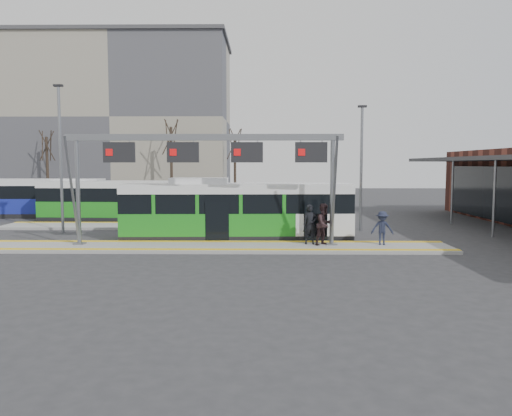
# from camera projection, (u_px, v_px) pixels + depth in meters

# --- Properties ---
(ground) EXTENTS (120.00, 120.00, 0.00)m
(ground) POSITION_uv_depth(u_px,v_px,m) (215.00, 248.00, 23.40)
(ground) COLOR #2D2D30
(ground) RESTS_ON ground
(platform_main) EXTENTS (22.00, 3.00, 0.15)m
(platform_main) POSITION_uv_depth(u_px,v_px,m) (215.00, 247.00, 23.39)
(platform_main) COLOR gray
(platform_main) RESTS_ON ground
(platform_second) EXTENTS (20.00, 3.00, 0.15)m
(platform_second) POSITION_uv_depth(u_px,v_px,m) (164.00, 226.00, 31.41)
(platform_second) COLOR gray
(platform_second) RESTS_ON ground
(tactile_main) EXTENTS (22.00, 2.65, 0.02)m
(tactile_main) POSITION_uv_depth(u_px,v_px,m) (215.00, 245.00, 23.38)
(tactile_main) COLOR yellow
(tactile_main) RESTS_ON platform_main
(tactile_second) EXTENTS (20.00, 0.35, 0.02)m
(tactile_second) POSITION_uv_depth(u_px,v_px,m) (167.00, 222.00, 32.55)
(tactile_second) COLOR yellow
(tactile_second) RESTS_ON platform_second
(gantry) EXTENTS (13.00, 1.68, 5.20)m
(gantry) POSITION_uv_depth(u_px,v_px,m) (207.00, 157.00, 23.28)
(gantry) COLOR slate
(gantry) RESTS_ON platform_main
(apartment_block) EXTENTS (24.50, 12.50, 18.40)m
(apartment_block) POSITION_uv_depth(u_px,v_px,m) (125.00, 119.00, 58.64)
(apartment_block) COLOR gray
(apartment_block) RESTS_ON ground
(hero_bus) EXTENTS (11.88, 2.92, 3.25)m
(hero_bus) POSITION_uv_depth(u_px,v_px,m) (237.00, 211.00, 26.01)
(hero_bus) COLOR black
(hero_bus) RESTS_ON ground
(bg_bus_green) EXTENTS (11.28, 2.99, 2.79)m
(bg_bus_green) POSITION_uv_depth(u_px,v_px,m) (121.00, 201.00, 34.82)
(bg_bus_green) COLOR black
(bg_bus_green) RESTS_ON ground
(bg_bus_blue) EXTENTS (11.04, 2.79, 2.86)m
(bg_bus_blue) POSITION_uv_depth(u_px,v_px,m) (28.00, 198.00, 37.34)
(bg_bus_blue) COLOR black
(bg_bus_blue) RESTS_ON ground
(passenger_a) EXTENTS (0.72, 0.51, 1.89)m
(passenger_a) POSITION_uv_depth(u_px,v_px,m) (310.00, 224.00, 23.67)
(passenger_a) COLOR black
(passenger_a) RESTS_ON platform_main
(passenger_b) EXTENTS (1.21, 1.18, 1.96)m
(passenger_b) POSITION_uv_depth(u_px,v_px,m) (324.00, 224.00, 23.44)
(passenger_b) COLOR black
(passenger_b) RESTS_ON platform_main
(passenger_c) EXTENTS (1.11, 0.74, 1.59)m
(passenger_c) POSITION_uv_depth(u_px,v_px,m) (382.00, 228.00, 23.48)
(passenger_c) COLOR #1F2438
(passenger_c) RESTS_ON platform_main
(tree_left) EXTENTS (1.40, 1.40, 8.74)m
(tree_left) POSITION_uv_depth(u_px,v_px,m) (171.00, 138.00, 50.25)
(tree_left) COLOR #382B21
(tree_left) RESTS_ON ground
(tree_mid) EXTENTS (1.40, 1.40, 7.96)m
(tree_mid) POSITION_uv_depth(u_px,v_px,m) (235.00, 145.00, 52.81)
(tree_mid) COLOR #382B21
(tree_mid) RESTS_ON ground
(tree_far) EXTENTS (1.40, 1.40, 7.68)m
(tree_far) POSITION_uv_depth(u_px,v_px,m) (47.00, 146.00, 51.42)
(tree_far) COLOR #382B21
(tree_far) RESTS_ON ground
(lamp_west) EXTENTS (0.50, 0.25, 8.41)m
(lamp_west) POSITION_uv_depth(u_px,v_px,m) (61.00, 155.00, 28.31)
(lamp_west) COLOR slate
(lamp_west) RESTS_ON ground
(lamp_east) EXTENTS (0.50, 0.25, 7.38)m
(lamp_east) POSITION_uv_depth(u_px,v_px,m) (361.00, 165.00, 29.40)
(lamp_east) COLOR slate
(lamp_east) RESTS_ON ground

